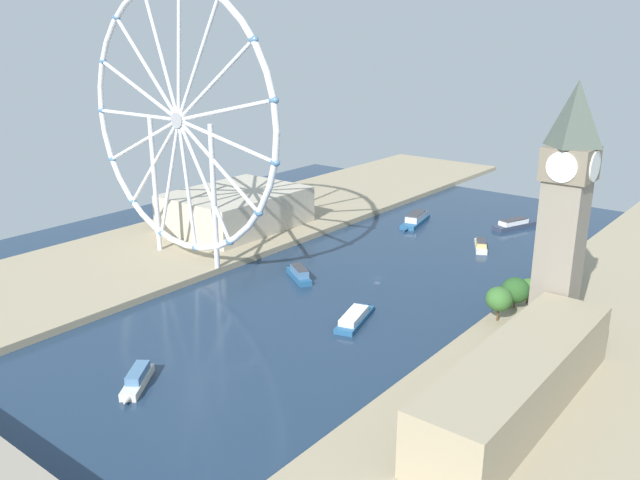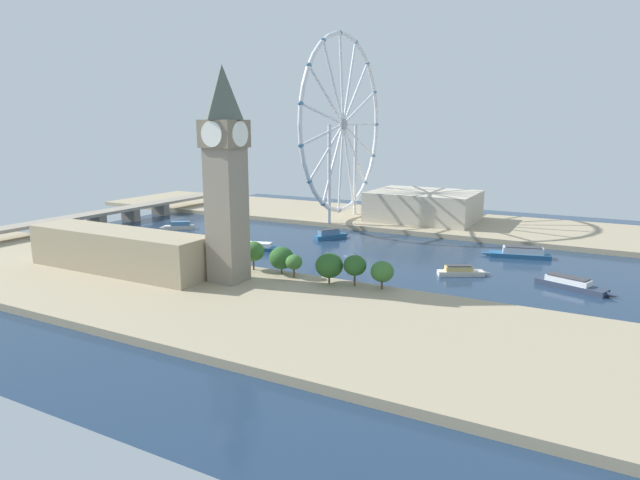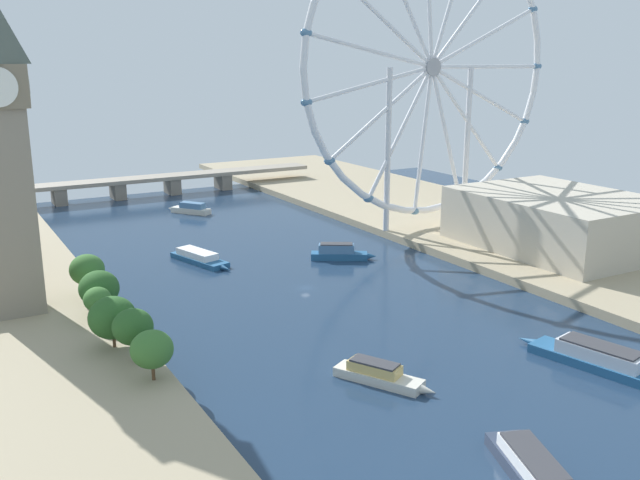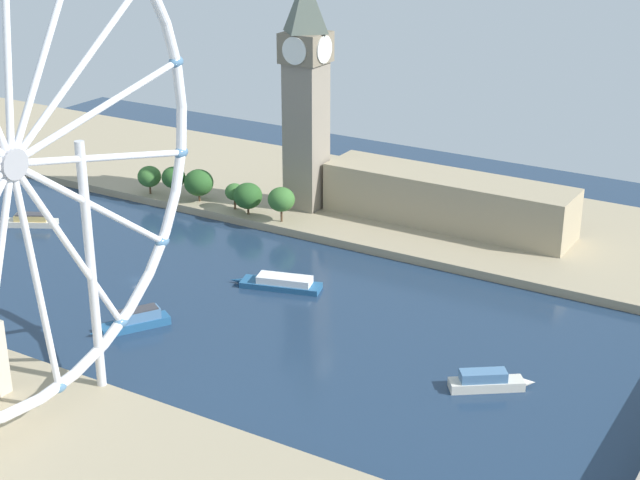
% 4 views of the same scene
% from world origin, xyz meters
% --- Properties ---
extents(ground_plane, '(379.08, 379.08, 0.00)m').
position_xyz_m(ground_plane, '(0.00, 0.00, 0.00)').
color(ground_plane, '#1E334C').
extents(riverbank_right, '(90.00, 520.00, 3.00)m').
position_xyz_m(riverbank_right, '(104.54, 0.00, 1.50)').
color(riverbank_right, tan).
rests_on(riverbank_right, ground_plane).
extents(clock_tower, '(16.52, 16.52, 89.19)m').
position_xyz_m(clock_tower, '(-84.27, 14.69, 49.28)').
color(clock_tower, gray).
rests_on(clock_tower, riverbank_left).
extents(tree_row_embankment, '(13.83, 73.11, 13.37)m').
position_xyz_m(tree_row_embankment, '(-65.46, -15.80, 10.85)').
color(tree_row_embankment, '#513823').
rests_on(tree_row_embankment, riverbank_left).
extents(ferris_wheel, '(122.44, 3.20, 126.42)m').
position_xyz_m(ferris_wheel, '(81.36, 41.48, 68.15)').
color(ferris_wheel, silver).
rests_on(ferris_wheel, riverbank_right).
extents(riverside_hall, '(54.10, 70.96, 20.11)m').
position_xyz_m(riverside_hall, '(101.83, -11.54, 13.06)').
color(riverside_hall, '#BCB29E').
rests_on(riverside_hall, riverbank_right).
extents(river_bridge, '(191.08, 14.58, 10.34)m').
position_xyz_m(river_bridge, '(0.00, 180.56, 7.68)').
color(river_bridge, gray).
rests_on(river_bridge, ground_plane).
extents(tour_boat_0, '(15.15, 23.56, 4.95)m').
position_xyz_m(tour_boat_0, '(-18.03, -68.40, 1.98)').
color(tour_boat_0, beige).
rests_on(tour_boat_0, ground_plane).
extents(tour_boat_1, '(16.72, 21.01, 5.33)m').
position_xyz_m(tour_boat_1, '(6.01, 126.61, 2.19)').
color(tour_boat_1, beige).
rests_on(tour_boat_1, ground_plane).
extents(tour_boat_2, '(14.37, 30.93, 4.27)m').
position_xyz_m(tour_boat_2, '(-19.62, 44.87, 1.81)').
color(tour_boat_2, '#235684').
rests_on(tour_boat_2, ground_plane).
extents(tour_boat_3, '(14.98, 36.20, 6.00)m').
position_xyz_m(tour_boat_3, '(31.83, -87.04, 2.50)').
color(tour_boat_3, '#235684').
rests_on(tour_boat_3, ground_plane).
extents(tour_boat_4, '(16.93, 33.55, 5.27)m').
position_xyz_m(tour_boat_4, '(-16.97, -115.15, 2.14)').
color(tour_boat_4, '#2D384C').
rests_on(tour_boat_4, ground_plane).
extents(tour_boat_5, '(22.78, 16.00, 6.05)m').
position_xyz_m(tour_boat_5, '(26.98, 23.21, 2.47)').
color(tour_boat_5, '#235684').
rests_on(tour_boat_5, ground_plane).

